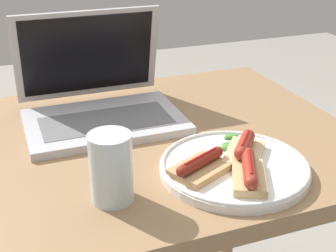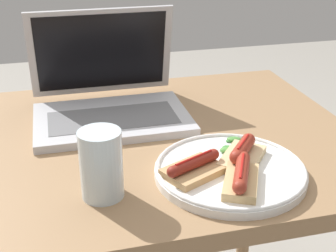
# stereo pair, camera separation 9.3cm
# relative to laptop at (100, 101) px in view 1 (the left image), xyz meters

# --- Properties ---
(desk) EXTENTS (1.07, 0.72, 0.70)m
(desk) POSITION_rel_laptop_xyz_m (-0.01, -0.13, -0.12)
(desk) COLOR #93704C
(desk) RESTS_ON ground_plane
(laptop) EXTENTS (0.35, 0.29, 0.24)m
(laptop) POSITION_rel_laptop_xyz_m (0.00, 0.00, 0.00)
(laptop) COLOR #B7B7BC
(laptop) RESTS_ON desk
(plate) EXTENTS (0.28, 0.28, 0.02)m
(plate) POSITION_rel_laptop_xyz_m (0.18, -0.33, -0.03)
(plate) COLOR white
(plate) RESTS_ON desk
(sausage_toast_left) EXTENTS (0.13, 0.11, 0.04)m
(sausage_toast_left) POSITION_rel_laptop_xyz_m (0.11, -0.34, -0.01)
(sausage_toast_left) COLOR tan
(sausage_toast_left) RESTS_ON plate
(sausage_toast_middle) EXTENTS (0.12, 0.13, 0.04)m
(sausage_toast_middle) POSITION_rel_laptop_xyz_m (0.21, -0.31, -0.01)
(sausage_toast_middle) COLOR #D6B784
(sausage_toast_middle) RESTS_ON plate
(sausage_toast_right) EXTENTS (0.10, 0.13, 0.04)m
(sausage_toast_right) POSITION_rel_laptop_xyz_m (0.18, -0.39, -0.01)
(sausage_toast_right) COLOR tan
(sausage_toast_right) RESTS_ON plate
(salad_pile) EXTENTS (0.06, 0.07, 0.01)m
(salad_pile) POSITION_rel_laptop_xyz_m (0.21, -0.26, -0.02)
(salad_pile) COLOR #709E4C
(salad_pile) RESTS_ON plate
(drinking_glass) EXTENTS (0.07, 0.07, 0.12)m
(drinking_glass) POSITION_rel_laptop_xyz_m (-0.06, -0.34, 0.02)
(drinking_glass) COLOR silver
(drinking_glass) RESTS_ON desk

